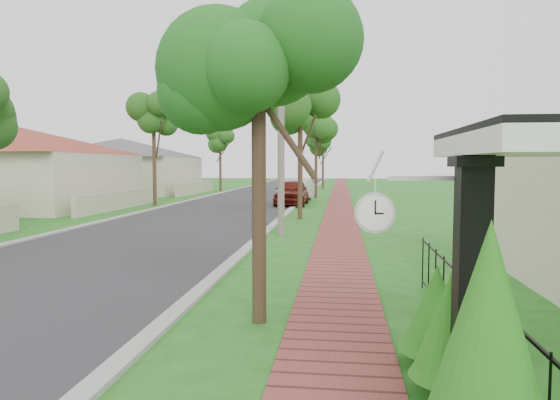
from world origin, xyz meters
The scene contains 16 objects.
ground centered at (0.00, 0.00, 0.00)m, with size 160.00×160.00×0.00m, color #1E6017.
road centered at (-3.00, 20.00, 0.00)m, with size 7.00×120.00×0.02m, color #28282B.
kerb_right centered at (0.65, 20.00, 0.00)m, with size 0.30×120.00×0.10m, color #9E9E99.
kerb_left centered at (-6.65, 20.00, 0.00)m, with size 0.30×120.00×0.10m, color #9E9E99.
sidewalk centered at (3.25, 20.00, 0.00)m, with size 1.50×120.00×0.03m, color brown.
porch_post centered at (4.55, -1.00, 1.12)m, with size 0.48×0.48×2.52m.
picket_fence centered at (4.90, 0.00, 0.53)m, with size 0.03×8.02×1.00m.
street_trees centered at (-2.87, 26.84, 4.54)m, with size 10.70×37.65×5.89m.
hedge_row centered at (4.45, -1.88, 0.80)m, with size 0.93×4.60×2.09m.
far_house_red centered at (-14.97, 20.00, 2.34)m, with size 15.56×15.56×4.60m.
far_house_grey centered at (-14.97, 34.00, 2.34)m, with size 15.56×15.56×4.60m.
parked_car_red centered at (0.40, 23.52, 0.76)m, with size 1.79×4.45×1.52m, color #5B140D.
parked_car_white centered at (0.40, 26.35, 0.75)m, with size 1.58×4.53×1.49m, color silver.
near_tree centered at (2.06, 1.50, 3.90)m, with size 1.91×1.91×4.91m.
utility_pole centered at (1.26, 10.91, 3.89)m, with size 1.20×0.24×7.66m.
station_clock centered at (3.69, -0.60, 1.95)m, with size 1.06×0.13×0.61m.
Camera 1 is at (3.29, -5.94, 2.44)m, focal length 32.00 mm.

